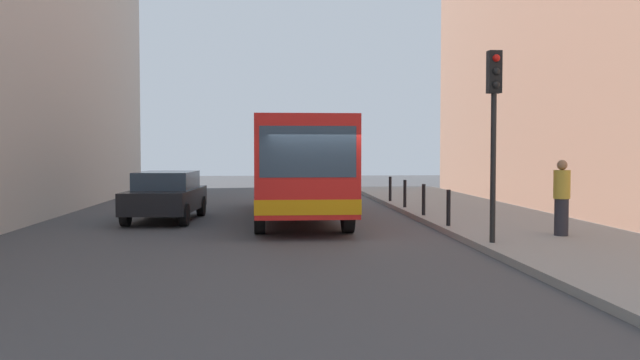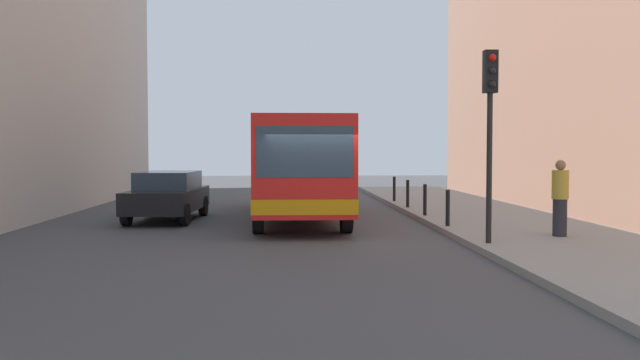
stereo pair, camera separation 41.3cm
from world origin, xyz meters
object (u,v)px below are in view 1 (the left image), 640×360
object	(u,v)px
traffic_light	(494,109)
bollard_mid	(424,200)
bollard_far	(405,194)
bollard_farthest	(390,189)
car_beside_bus	(166,195)
bus	(296,163)
pedestrian_near_signal	(562,198)
bollard_near	(448,208)

from	to	relation	value
traffic_light	bollard_mid	world-z (taller)	traffic_light
bollard_mid	bollard_far	world-z (taller)	same
bollard_farthest	car_beside_bus	bearing A→B (deg)	-145.23
car_beside_bus	bollard_mid	size ratio (longest dim) A/B	4.74
bus	bollard_farthest	distance (m)	6.32
bus	bollard_mid	world-z (taller)	bus
bus	bollard_far	world-z (taller)	bus
bollard_far	pedestrian_near_signal	bearing A→B (deg)	-75.50
bus	car_beside_bus	bearing A→B (deg)	7.05
traffic_light	bollard_far	bearing A→B (deg)	90.63
traffic_light	bollard_near	distance (m)	4.06
car_beside_bus	traffic_light	world-z (taller)	traffic_light
bollard_far	bollard_farthest	bearing A→B (deg)	90.00
bollard_near	bollard_far	size ratio (longest dim) A/B	1.00
bus	bollard_near	bearing A→B (deg)	134.31
bollard_near	bollard_far	distance (m)	5.83
bus	car_beside_bus	size ratio (longest dim) A/B	2.46
bus	traffic_light	xyz separation A→B (m)	(3.95, -7.15, 1.28)
bus	traffic_light	bearing A→B (deg)	118.32
car_beside_bus	bollard_mid	bearing A→B (deg)	-179.64
bollard_near	bollard_mid	size ratio (longest dim) A/B	1.00
car_beside_bus	pedestrian_near_signal	xyz separation A→B (m)	(9.89, -5.55, 0.25)
car_beside_bus	traffic_light	distance (m)	10.55
bollard_near	bollard_farthest	world-z (taller)	same
traffic_light	bollard_farthest	size ratio (longest dim) A/B	4.32
car_beside_bus	bollard_near	bearing A→B (deg)	160.29
bollard_near	bollard_mid	world-z (taller)	same
car_beside_bus	pedestrian_near_signal	size ratio (longest dim) A/B	2.56
car_beside_bus	bollard_mid	distance (m)	7.82
traffic_light	bollard_farthest	xyz separation A→B (m)	(-0.10, 12.04, -2.38)
bollard_near	pedestrian_near_signal	bearing A→B (deg)	-46.83
car_beside_bus	bollard_mid	world-z (taller)	car_beside_bus
bollard_mid	bollard_farthest	bearing A→B (deg)	90.00
bus	traffic_light	size ratio (longest dim) A/B	2.69
car_beside_bus	bollard_farthest	distance (m)	9.51
bollard_near	bollard_farthest	size ratio (longest dim) A/B	1.00
bollard_mid	traffic_light	bearing A→B (deg)	-89.08
car_beside_bus	traffic_light	bearing A→B (deg)	143.46
bollard_near	pedestrian_near_signal	xyz separation A→B (m)	(2.08, -2.22, 0.41)
bollard_near	bollard_mid	bearing A→B (deg)	90.00
bollard_far	bollard_farthest	world-z (taller)	same
bus	traffic_light	distance (m)	8.27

